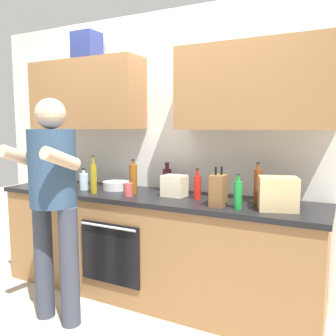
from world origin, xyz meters
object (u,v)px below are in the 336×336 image
Objects in this scene: bottle_hotsauce at (197,187)px; grocery_bag_rice at (174,186)px; person_standing at (53,192)px; grocery_bag_bread at (278,194)px; bottle_soda at (238,194)px; bottle_wine at (167,179)px; bottle_water at (84,181)px; bottle_syrup at (133,178)px; potted_herb at (67,175)px; bottle_soy at (53,175)px; bottle_vinegar at (258,186)px; cup_ceramic at (128,190)px; knife_block at (218,190)px; mixing_bowl at (116,185)px; bottle_oil at (94,178)px.

bottle_hotsauce reaches higher than grocery_bag_rice.
grocery_bag_bread is (1.50, 0.59, 0.02)m from person_standing.
bottle_wine is at bearing 154.28° from bottle_soda.
bottle_wine reaches higher than bottle_water.
bottle_syrup reaches higher than bottle_soda.
bottle_water is (-0.49, -0.07, -0.05)m from bottle_syrup.
grocery_bag_bread is (1.22, -0.07, -0.01)m from bottle_syrup.
potted_herb is (-0.19, -0.01, 0.05)m from bottle_water.
bottle_hotsauce is (0.86, 0.68, 0.01)m from person_standing.
bottle_hotsauce is 0.64m from grocery_bag_bread.
bottle_soy is 1.36m from grocery_bag_rice.
bottle_hotsauce is at bearing -26.23° from bottle_wine.
cup_ceramic is (-1.02, -0.19, -0.08)m from bottle_vinegar.
knife_block is 0.41m from grocery_bag_bread.
bottle_hotsauce is at bearing 4.95° from bottle_water.
bottle_water is (-0.21, 0.59, -0.01)m from person_standing.
bottle_vinegar is at bearing 3.37° from bottle_syrup.
bottle_vinegar reaches higher than bottle_hotsauce.
bottle_water is 0.83× the size of mixing_bowl.
grocery_bag_rice is (0.38, 0.04, -0.04)m from bottle_syrup.
bottle_oil is at bearing -176.49° from grocery_bag_bread.
potted_herb is at bearing -175.31° from bottle_hotsauce.
mixing_bowl is at bearing 19.75° from potted_herb.
bottle_oil is 1.04× the size of bottle_vinegar.
bottle_water is (-1.54, -0.14, -0.06)m from bottle_vinegar.
bottle_vinegar is at bearing 5.03° from bottle_water.
bottle_syrup is at bearing 176.79° from grocery_bag_bread.
bottle_syrup is at bearing -138.80° from bottle_wine.
grocery_bag_bread reaches higher than cup_ceramic.
bottle_oil is 1.26× the size of bottle_wine.
grocery_bag_rice is (1.36, -0.01, 0.00)m from bottle_soy.
bottle_hotsauce is at bearing -1.11° from bottle_soy.
bottle_syrup is 1.03× the size of knife_block.
bottle_syrup is 0.38m from grocery_bag_rice.
bottle_syrup is at bearing 170.46° from knife_block.
bottle_hotsauce is at bearing 4.69° from potted_herb.
cup_ceramic is (-0.19, -0.33, -0.05)m from bottle_wine.
bottle_water is at bearing 173.58° from cup_ceramic.
mixing_bowl is (0.25, 0.15, -0.04)m from bottle_water.
bottle_oil is 1.53m from grocery_bag_bread.
bottle_hotsauce is 0.96× the size of grocery_bag_bread.
person_standing is 0.72m from bottle_syrup.
bottle_soda is at bearing -25.72° from bottle_wine.
bottle_wine is at bearing 153.77° from bottle_hotsauce.
grocery_bag_rice is at bearing -46.46° from bottle_wine.
bottle_wine is 0.39m from cup_ceramic.
bottle_syrup is (0.30, 0.16, -0.00)m from bottle_oil.
cup_ceramic is at bearing -37.40° from mixing_bowl.
bottle_oil reaches higher than knife_block.
person_standing is at bearing -120.16° from bottle_wine.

